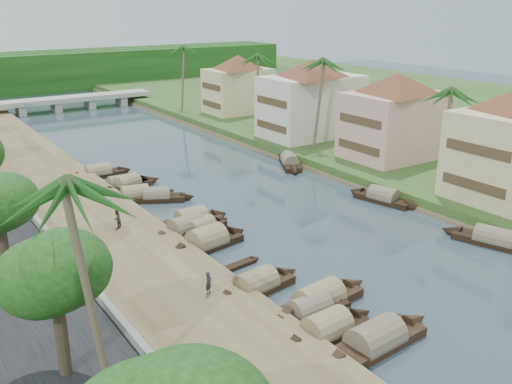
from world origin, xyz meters
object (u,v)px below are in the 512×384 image
sampan_1 (327,330)px  person_near (209,282)px  sampan_0 (375,342)px  bridge (73,100)px

sampan_1 → person_near: 8.13m
sampan_0 → person_near: (-5.35, 9.48, 1.13)m
bridge → person_near: bridge is taller
sampan_0 → bridge: bearing=79.9°
sampan_1 → person_near: size_ratio=5.20×
bridge → sampan_0: (-8.45, -83.75, -1.30)m
bridge → person_near: 75.54m
bridge → sampan_0: size_ratio=2.96×
bridge → sampan_1: 81.97m
sampan_0 → person_near: bearing=115.1°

